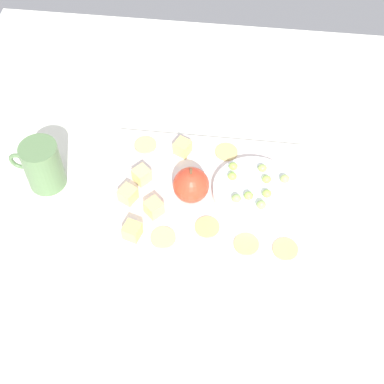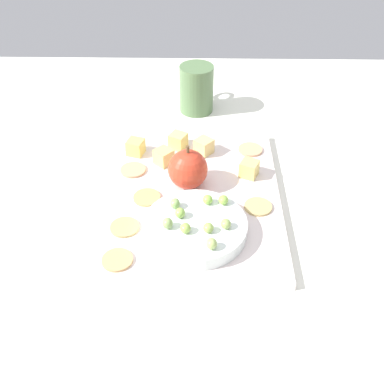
{
  "view_description": "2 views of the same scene",
  "coord_description": "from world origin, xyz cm",
  "px_view_note": "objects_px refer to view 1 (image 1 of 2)",
  "views": [
    {
      "loc": [
        -0.27,
        60.0,
        87.2
      ],
      "look_at": [
        6.69,
        0.71,
        7.02
      ],
      "focal_mm": 51.88,
      "sensor_mm": 36.0,
      "label": 1
    },
    {
      "loc": [
        -57.43,
        -1.85,
        55.98
      ],
      "look_at": [
        2.84,
        -0.76,
        6.88
      ],
      "focal_mm": 45.96,
      "sensor_mm": 36.0,
      "label": 2
    }
  ],
  "objects_px": {
    "cracker_2": "(245,244)",
    "grape_4": "(232,166)",
    "cracker_0": "(225,152)",
    "grape_5": "(261,168)",
    "apple_whole": "(189,185)",
    "cheese_cube_0": "(181,147)",
    "grape_7": "(283,179)",
    "serving_dish": "(253,192)",
    "cracker_5": "(162,237)",
    "cracker_4": "(144,145)",
    "cheese_cube_4": "(126,195)",
    "cheese_cube_2": "(140,175)",
    "cracker_1": "(206,227)",
    "cracker_3": "(284,249)",
    "grape_8": "(265,179)",
    "grape_6": "(235,198)",
    "grape_0": "(260,204)",
    "cup": "(41,165)",
    "grape_1": "(265,193)",
    "cheese_cube_1": "(152,208)",
    "platter": "(204,193)",
    "grape_2": "(247,195)",
    "grape_3": "(233,176)",
    "cheese_cube_3": "(131,231)"
  },
  "relations": [
    {
      "from": "cracker_0",
      "to": "cracker_2",
      "type": "distance_m",
      "value": 0.21
    },
    {
      "from": "cracker_4",
      "to": "grape_7",
      "type": "bearing_deg",
      "value": 164.49
    },
    {
      "from": "cheese_cube_0",
      "to": "grape_5",
      "type": "xyz_separation_m",
      "value": [
        -0.15,
        0.05,
        0.01
      ]
    },
    {
      "from": "cracker_0",
      "to": "grape_6",
      "type": "relative_size",
      "value": 2.61
    },
    {
      "from": "cheese_cube_4",
      "to": "cracker_5",
      "type": "bearing_deg",
      "value": 134.95
    },
    {
      "from": "cracker_0",
      "to": "cracker_2",
      "type": "height_order",
      "value": "same"
    },
    {
      "from": "cheese_cube_4",
      "to": "grape_7",
      "type": "xyz_separation_m",
      "value": [
        -0.28,
        -0.06,
        0.02
      ]
    },
    {
      "from": "grape_4",
      "to": "grape_7",
      "type": "height_order",
      "value": "grape_7"
    },
    {
      "from": "cheese_cube_0",
      "to": "grape_7",
      "type": "distance_m",
      "value": 0.21
    },
    {
      "from": "cheese_cube_2",
      "to": "cheese_cube_4",
      "type": "distance_m",
      "value": 0.05
    },
    {
      "from": "grape_3",
      "to": "cracker_3",
      "type": "bearing_deg",
      "value": 127.79
    },
    {
      "from": "apple_whole",
      "to": "grape_2",
      "type": "relative_size",
      "value": 3.89
    },
    {
      "from": "cracker_0",
      "to": "cheese_cube_2",
      "type": "bearing_deg",
      "value": 29.53
    },
    {
      "from": "grape_6",
      "to": "grape_7",
      "type": "height_order",
      "value": "same"
    },
    {
      "from": "grape_5",
      "to": "grape_7",
      "type": "height_order",
      "value": "grape_7"
    },
    {
      "from": "apple_whole",
      "to": "cracker_0",
      "type": "bearing_deg",
      "value": -116.36
    },
    {
      "from": "apple_whole",
      "to": "grape_3",
      "type": "relative_size",
      "value": 3.89
    },
    {
      "from": "grape_1",
      "to": "cup",
      "type": "xyz_separation_m",
      "value": [
        0.41,
        -0.01,
        0.01
      ]
    },
    {
      "from": "apple_whole",
      "to": "grape_7",
      "type": "distance_m",
      "value": 0.17
    },
    {
      "from": "apple_whole",
      "to": "cracker_3",
      "type": "xyz_separation_m",
      "value": [
        -0.17,
        0.09,
        -0.03
      ]
    },
    {
      "from": "cheese_cube_2",
      "to": "grape_0",
      "type": "relative_size",
      "value": 1.64
    },
    {
      "from": "cracker_3",
      "to": "grape_0",
      "type": "bearing_deg",
      "value": -55.67
    },
    {
      "from": "cheese_cube_0",
      "to": "cracker_0",
      "type": "bearing_deg",
      "value": -173.96
    },
    {
      "from": "serving_dish",
      "to": "cracker_5",
      "type": "height_order",
      "value": "serving_dish"
    },
    {
      "from": "cracker_1",
      "to": "grape_7",
      "type": "bearing_deg",
      "value": -141.93
    },
    {
      "from": "apple_whole",
      "to": "grape_8",
      "type": "xyz_separation_m",
      "value": [
        -0.13,
        -0.03,
        -0.0
      ]
    },
    {
      "from": "cheese_cube_2",
      "to": "grape_7",
      "type": "bearing_deg",
      "value": -177.75
    },
    {
      "from": "cracker_5",
      "to": "grape_0",
      "type": "distance_m",
      "value": 0.18
    },
    {
      "from": "cheese_cube_1",
      "to": "apple_whole",
      "type": "bearing_deg",
      "value": -144.8
    },
    {
      "from": "cheese_cube_2",
      "to": "cup",
      "type": "relative_size",
      "value": 0.27
    },
    {
      "from": "cheese_cube_0",
      "to": "cheese_cube_3",
      "type": "bearing_deg",
      "value": 72.72
    },
    {
      "from": "cheese_cube_0",
      "to": "grape_7",
      "type": "bearing_deg",
      "value": 161.18
    },
    {
      "from": "cracker_0",
      "to": "cracker_2",
      "type": "bearing_deg",
      "value": 103.94
    },
    {
      "from": "cheese_cube_2",
      "to": "cheese_cube_1",
      "type": "bearing_deg",
      "value": 115.87
    },
    {
      "from": "grape_4",
      "to": "grape_8",
      "type": "distance_m",
      "value": 0.07
    },
    {
      "from": "cracker_0",
      "to": "grape_5",
      "type": "relative_size",
      "value": 2.61
    },
    {
      "from": "cracker_4",
      "to": "grape_6",
      "type": "relative_size",
      "value": 2.61
    },
    {
      "from": "cracker_5",
      "to": "grape_4",
      "type": "distance_m",
      "value": 0.19
    },
    {
      "from": "cracker_4",
      "to": "cracker_5",
      "type": "bearing_deg",
      "value": 107.71
    },
    {
      "from": "cracker_0",
      "to": "grape_0",
      "type": "bearing_deg",
      "value": 117.11
    },
    {
      "from": "cracker_0",
      "to": "grape_1",
      "type": "xyz_separation_m",
      "value": [
        -0.08,
        0.11,
        0.03
      ]
    },
    {
      "from": "cheese_cube_1",
      "to": "cracker_5",
      "type": "distance_m",
      "value": 0.06
    },
    {
      "from": "platter",
      "to": "grape_7",
      "type": "height_order",
      "value": "grape_7"
    },
    {
      "from": "apple_whole",
      "to": "cracker_4",
      "type": "xyz_separation_m",
      "value": [
        0.1,
        -0.11,
        -0.03
      ]
    },
    {
      "from": "apple_whole",
      "to": "cracker_3",
      "type": "bearing_deg",
      "value": 151.62
    },
    {
      "from": "cracker_2",
      "to": "cracker_4",
      "type": "bearing_deg",
      "value": -44.13
    },
    {
      "from": "cheese_cube_4",
      "to": "cracker_0",
      "type": "xyz_separation_m",
      "value": [
        -0.17,
        -0.13,
        -0.01
      ]
    },
    {
      "from": "cracker_2",
      "to": "grape_4",
      "type": "distance_m",
      "value": 0.16
    },
    {
      "from": "cheese_cube_4",
      "to": "grape_5",
      "type": "height_order",
      "value": "grape_5"
    },
    {
      "from": "serving_dish",
      "to": "cheese_cube_4",
      "type": "xyz_separation_m",
      "value": [
        0.23,
        0.03,
        0.0
      ]
    }
  ]
}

